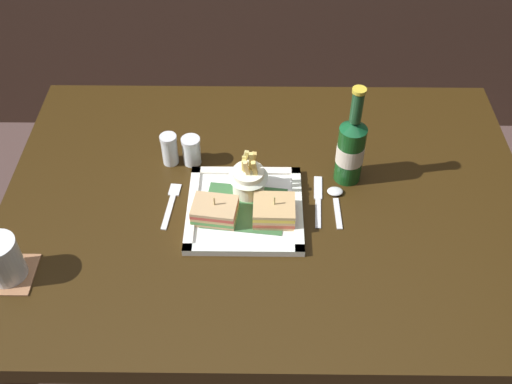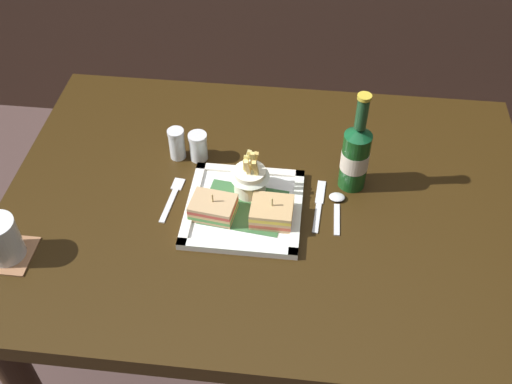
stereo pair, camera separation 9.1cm
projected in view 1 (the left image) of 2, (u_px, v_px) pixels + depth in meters
ground_plane at (264, 368)px, 1.86m from camera, size 6.00×6.00×0.00m
dining_table at (266, 232)px, 1.41m from camera, size 1.16×0.83×0.75m
square_plate at (245, 209)px, 1.29m from camera, size 0.25×0.25×0.02m
sandwich_half_left at (215, 211)px, 1.26m from camera, size 0.10×0.08×0.06m
sandwich_half_right at (274, 211)px, 1.26m from camera, size 0.09×0.08×0.06m
fries_cup at (248, 177)px, 1.29m from camera, size 0.09×0.09×0.11m
beer_bottle at (351, 148)px, 1.31m from camera, size 0.06×0.06×0.24m
drink_coaster at (10, 274)px, 1.18m from camera, size 0.10×0.10×0.00m
water_glass at (3, 261)px, 1.15m from camera, size 0.07×0.07×0.09m
fork at (171, 203)px, 1.31m from camera, size 0.03×0.14×0.00m
knife at (318, 199)px, 1.32m from camera, size 0.02×0.16×0.00m
spoon at (336, 197)px, 1.32m from camera, size 0.03×0.12×0.01m
salt_shaker at (170, 151)px, 1.38m from camera, size 0.04×0.04×0.08m
pepper_shaker at (192, 152)px, 1.39m from camera, size 0.04×0.04×0.07m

